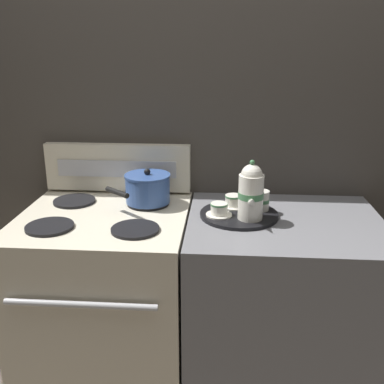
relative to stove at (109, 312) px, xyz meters
The scene contains 10 objects.
wall_back 0.83m from the stove, 41.52° to the left, with size 6.00×0.05×2.20m.
stove is the anchor object (origin of this frame).
control_panel 0.65m from the stove, 90.00° to the left, with size 0.67×0.05×0.22m.
side_counter 0.74m from the stove, ahead, with size 0.78×0.65×0.92m.
saucepan 0.58m from the stove, 41.46° to the left, with size 0.26×0.27×0.15m.
serving_tray 0.73m from the stove, ahead, with size 0.32×0.32×0.01m.
teapot 0.84m from the stove, ahead, with size 0.10×0.16×0.24m.
teacup_left 0.69m from the stove, ahead, with size 0.10×0.10×0.05m.
teacup_right 0.74m from the stove, 11.00° to the left, with size 0.10×0.10×0.05m.
creamer_jug 0.83m from the stove, ahead, with size 0.07×0.07×0.08m.
Camera 1 is at (0.10, -1.68, 1.60)m, focal length 42.00 mm.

